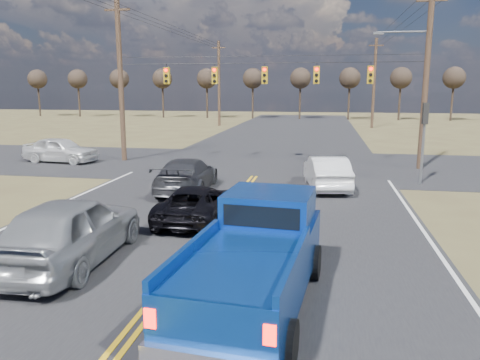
% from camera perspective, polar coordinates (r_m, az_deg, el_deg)
% --- Properties ---
extents(ground, '(160.00, 160.00, 0.00)m').
position_cam_1_polar(ground, '(11.43, -8.74, -12.70)').
color(ground, brown).
rests_on(ground, ground).
extents(road_main, '(14.00, 120.00, 0.02)m').
position_cam_1_polar(road_main, '(20.69, 0.15, -1.64)').
color(road_main, '#28282B').
rests_on(road_main, ground).
extents(road_cross, '(120.00, 12.00, 0.02)m').
position_cam_1_polar(road_cross, '(28.46, 2.92, 1.90)').
color(road_cross, '#28282B').
rests_on(road_cross, ground).
extents(signal_gantry, '(19.60, 4.83, 10.00)m').
position_cam_1_polar(signal_gantry, '(27.82, 4.02, 12.15)').
color(signal_gantry, '#473323').
rests_on(signal_gantry, ground).
extents(utility_poles, '(19.60, 58.32, 10.00)m').
position_cam_1_polar(utility_poles, '(27.10, 2.76, 12.53)').
color(utility_poles, '#473323').
rests_on(utility_poles, ground).
extents(treeline, '(87.00, 117.80, 7.40)m').
position_cam_1_polar(treeline, '(37.01, 4.80, 12.89)').
color(treeline, '#33261C').
rests_on(treeline, ground).
extents(pickup_truck, '(2.79, 6.09, 2.22)m').
position_cam_1_polar(pickup_truck, '(10.04, 1.97, -9.38)').
color(pickup_truck, black).
rests_on(pickup_truck, ground).
extents(silver_suv, '(2.32, 5.47, 1.85)m').
position_cam_1_polar(silver_suv, '(13.20, -19.93, -5.69)').
color(silver_suv, '#97999E').
rests_on(silver_suv, ground).
extents(black_suv, '(2.13, 4.56, 1.26)m').
position_cam_1_polar(black_suv, '(16.41, -5.34, -2.85)').
color(black_suv, black).
rests_on(black_suv, ground).
extents(white_car_queue, '(2.30, 4.84, 1.53)m').
position_cam_1_polar(white_car_queue, '(21.92, 10.51, 0.95)').
color(white_car_queue, white).
rests_on(white_car_queue, ground).
extents(dgrey_car_queue, '(2.35, 5.27, 1.50)m').
position_cam_1_polar(dgrey_car_queue, '(21.09, -6.50, 0.62)').
color(dgrey_car_queue, '#393A3F').
rests_on(dgrey_car_queue, ground).
extents(cross_car_west, '(2.36, 4.82, 1.58)m').
position_cam_1_polar(cross_car_west, '(31.20, -21.05, 3.46)').
color(cross_car_west, silver).
rests_on(cross_car_west, ground).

